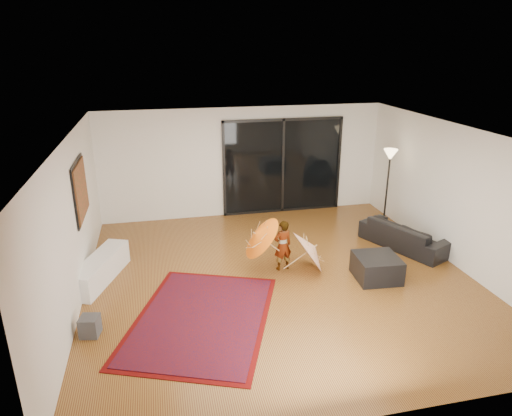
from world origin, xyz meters
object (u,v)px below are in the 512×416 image
object	(u,v)px
sofa	(405,235)
ottoman	(377,267)
child	(283,245)
media_console	(100,269)

from	to	relation	value
sofa	ottoman	size ratio (longest dim) A/B	2.48
ottoman	child	xyz separation A→B (m)	(-1.60, 0.74, 0.28)
ottoman	sofa	bearing A→B (deg)	43.20
sofa	child	size ratio (longest dim) A/B	1.92
sofa	ottoman	bearing A→B (deg)	109.18
ottoman	child	distance (m)	1.79
media_console	child	distance (m)	3.41
media_console	child	xyz separation A→B (m)	(3.38, -0.30, 0.27)
media_console	child	world-z (taller)	child
media_console	ottoman	bearing A→B (deg)	9.07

